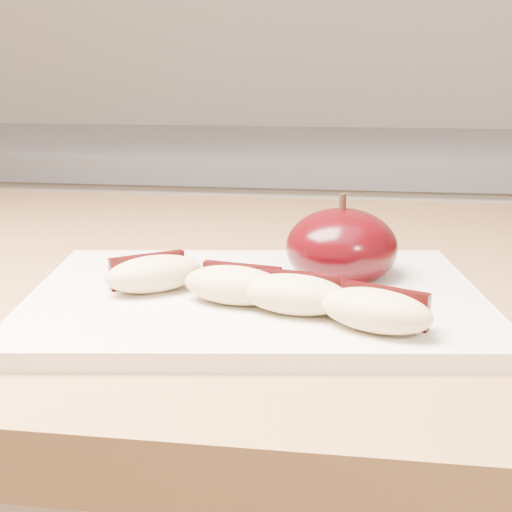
# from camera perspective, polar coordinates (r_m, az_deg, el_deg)

# --- Properties ---
(back_cabinet) EXTENTS (2.40, 0.62, 0.94)m
(back_cabinet) POSITION_cam_1_polar(r_m,az_deg,el_deg) (1.44, 2.27, -9.69)
(back_cabinet) COLOR silver
(back_cabinet) RESTS_ON ground
(cutting_board) EXTENTS (0.34, 0.27, 0.01)m
(cutting_board) POSITION_cam_1_polar(r_m,az_deg,el_deg) (0.50, 0.00, -3.45)
(cutting_board) COLOR silver
(cutting_board) RESTS_ON island_counter
(apple_half) EXTENTS (0.11, 0.11, 0.07)m
(apple_half) POSITION_cam_1_polar(r_m,az_deg,el_deg) (0.54, 6.85, 0.68)
(apple_half) COLOR black
(apple_half) RESTS_ON cutting_board
(apple_wedge_a) EXTENTS (0.08, 0.07, 0.03)m
(apple_wedge_a) POSITION_cam_1_polar(r_m,az_deg,el_deg) (0.50, -8.20, -1.38)
(apple_wedge_a) COLOR beige
(apple_wedge_a) RESTS_ON cutting_board
(apple_wedge_b) EXTENTS (0.07, 0.05, 0.03)m
(apple_wedge_b) POSITION_cam_1_polar(r_m,az_deg,el_deg) (0.47, -1.70, -2.30)
(apple_wedge_b) COLOR beige
(apple_wedge_b) RESTS_ON cutting_board
(apple_wedge_c) EXTENTS (0.07, 0.05, 0.03)m
(apple_wedge_c) POSITION_cam_1_polar(r_m,az_deg,el_deg) (0.45, 3.16, -3.04)
(apple_wedge_c) COLOR beige
(apple_wedge_c) RESTS_ON cutting_board
(apple_wedge_d) EXTENTS (0.08, 0.06, 0.03)m
(apple_wedge_d) POSITION_cam_1_polar(r_m,az_deg,el_deg) (0.43, 9.63, -4.28)
(apple_wedge_d) COLOR beige
(apple_wedge_d) RESTS_ON cutting_board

